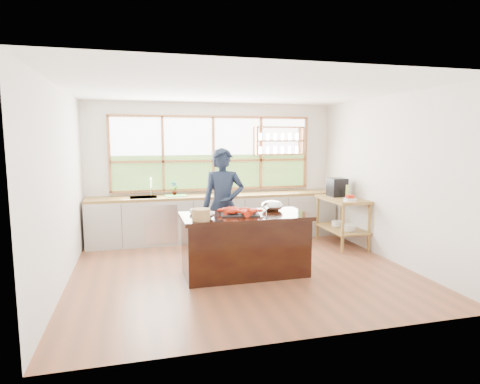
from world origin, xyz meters
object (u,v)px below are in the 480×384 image
object	(u,v)px
espresso_machine	(337,187)
wicker_basket	(201,215)
cook	(223,206)
island	(245,244)

from	to	relation	value
espresso_machine	wicker_basket	distance (m)	3.30
espresso_machine	wicker_basket	bearing A→B (deg)	-150.70
espresso_machine	cook	bearing A→B (deg)	-164.51
island	wicker_basket	world-z (taller)	wicker_basket
cook	espresso_machine	xyz separation A→B (m)	(2.36, 0.65, 0.15)
island	wicker_basket	distance (m)	0.91
espresso_machine	wicker_basket	world-z (taller)	espresso_machine
cook	island	bearing A→B (deg)	-63.83
island	espresso_machine	xyz separation A→B (m)	(2.19, 1.33, 0.62)
cook	espresso_machine	size ratio (longest dim) A/B	5.32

